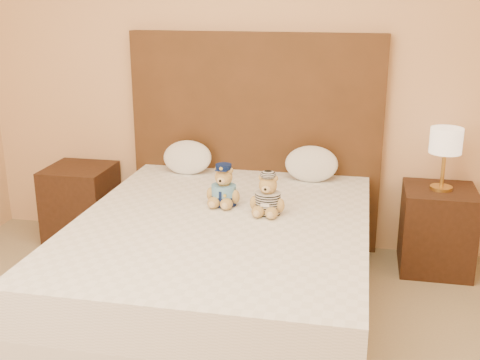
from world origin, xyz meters
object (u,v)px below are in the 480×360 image
at_px(nightstand_left, 81,203).
at_px(teddy_police, 224,185).
at_px(pillow_right, 311,162).
at_px(lamp, 446,144).
at_px(pillow_left, 187,156).
at_px(teddy_prisoner, 268,194).
at_px(bed, 222,265).
at_px(nightstand_right, 437,229).

relative_size(nightstand_left, teddy_police, 2.22).
distance_m(teddy_police, pillow_right, 0.75).
bearing_deg(teddy_police, pillow_right, 57.89).
bearing_deg(lamp, nightstand_left, 180.00).
bearing_deg(pillow_right, pillow_left, 180.00).
height_order(nightstand_left, pillow_right, pillow_right).
bearing_deg(nightstand_left, teddy_prisoner, -24.04).
relative_size(bed, pillow_right, 5.70).
distance_m(bed, pillow_left, 1.02).
relative_size(teddy_prisoner, pillow_right, 0.67).
bearing_deg(nightstand_left, teddy_police, -25.18).
bearing_deg(pillow_right, teddy_police, -127.49).
height_order(nightstand_right, pillow_left, pillow_left).
bearing_deg(nightstand_right, lamp, 180.00).
bearing_deg(teddy_police, pillow_left, 129.05).
height_order(nightstand_left, teddy_prisoner, teddy_prisoner).
bearing_deg(teddy_police, bed, -74.46).
relative_size(bed, pillow_left, 5.83).
height_order(nightstand_right, pillow_right, pillow_right).
bearing_deg(nightstand_right, teddy_police, -156.26).
distance_m(lamp, pillow_right, 0.85).
relative_size(nightstand_right, pillow_right, 1.57).
bearing_deg(nightstand_left, nightstand_right, 0.00).
bearing_deg(teddy_prisoner, pillow_left, 138.72).
distance_m(nightstand_right, pillow_left, 1.74).
bearing_deg(teddy_prisoner, pillow_right, 79.69).
height_order(bed, nightstand_right, same).
height_order(nightstand_left, lamp, lamp).
bearing_deg(pillow_right, teddy_prisoner, -104.75).
relative_size(nightstand_left, teddy_prisoner, 2.33).
relative_size(lamp, pillow_left, 1.17).
relative_size(teddy_police, pillow_left, 0.72).
bearing_deg(nightstand_right, nightstand_left, 180.00).
bearing_deg(pillow_left, nightstand_right, -1.02).
xyz_separation_m(bed, nightstand_left, (-1.25, 0.80, -0.00)).
distance_m(teddy_prisoner, pillow_left, 0.97).
height_order(bed, pillow_right, pillow_right).
xyz_separation_m(nightstand_left, teddy_prisoner, (1.48, -0.66, 0.39)).
bearing_deg(nightstand_right, pillow_right, 177.94).
bearing_deg(pillow_left, pillow_right, 0.00).
bearing_deg(teddy_prisoner, nightstand_left, 160.41).
bearing_deg(pillow_right, nightstand_left, -178.97).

